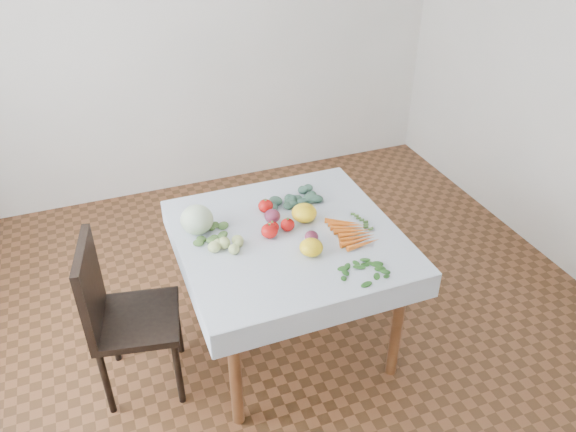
% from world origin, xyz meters
% --- Properties ---
extents(ground, '(4.00, 4.00, 0.00)m').
position_xyz_m(ground, '(0.00, 0.00, 0.00)').
color(ground, brown).
extents(back_wall, '(4.00, 0.04, 2.70)m').
position_xyz_m(back_wall, '(0.00, 2.00, 1.35)').
color(back_wall, white).
rests_on(back_wall, ground).
extents(table, '(1.00, 1.00, 0.75)m').
position_xyz_m(table, '(0.00, 0.00, 0.65)').
color(table, brown).
rests_on(table, ground).
extents(tablecloth, '(1.12, 1.12, 0.01)m').
position_xyz_m(tablecloth, '(0.00, 0.00, 0.75)').
color(tablecloth, silver).
rests_on(tablecloth, table).
extents(chair, '(0.48, 0.48, 0.92)m').
position_xyz_m(chair, '(-0.91, 0.00, 0.52)').
color(chair, black).
rests_on(chair, ground).
extents(cabbage, '(0.20, 0.20, 0.15)m').
position_xyz_m(cabbage, '(-0.43, 0.19, 0.83)').
color(cabbage, silver).
rests_on(cabbage, tablecloth).
extents(tomato_a, '(0.08, 0.08, 0.06)m').
position_xyz_m(tomato_a, '(-0.07, 0.05, 0.79)').
color(tomato_a, '#BA0E0C').
rests_on(tomato_a, tablecloth).
extents(tomato_b, '(0.09, 0.09, 0.07)m').
position_xyz_m(tomato_b, '(-0.04, 0.25, 0.79)').
color(tomato_b, '#BA0E0C').
rests_on(tomato_b, tablecloth).
extents(tomato_c, '(0.09, 0.09, 0.08)m').
position_xyz_m(tomato_c, '(-0.10, 0.01, 0.79)').
color(tomato_c, '#BA0E0C').
rests_on(tomato_c, tablecloth).
extents(tomato_d, '(0.10, 0.10, 0.07)m').
position_xyz_m(tomato_d, '(0.01, 0.04, 0.79)').
color(tomato_d, '#BA0E0C').
rests_on(tomato_d, tablecloth).
extents(heirloom_back, '(0.16, 0.16, 0.10)m').
position_xyz_m(heirloom_back, '(0.13, 0.09, 0.80)').
color(heirloom_back, gold).
rests_on(heirloom_back, tablecloth).
extents(heirloom_front, '(0.13, 0.13, 0.08)m').
position_xyz_m(heirloom_front, '(0.04, -0.20, 0.80)').
color(heirloom_front, gold).
rests_on(heirloom_front, tablecloth).
extents(onion_a, '(0.11, 0.11, 0.07)m').
position_xyz_m(onion_a, '(-0.04, 0.14, 0.79)').
color(onion_a, '#55182F').
rests_on(onion_a, tablecloth).
extents(onion_b, '(0.07, 0.07, 0.06)m').
position_xyz_m(onion_b, '(0.09, -0.10, 0.79)').
color(onion_b, '#55182F').
rests_on(onion_b, tablecloth).
extents(tomatillo_cluster, '(0.16, 0.11, 0.05)m').
position_xyz_m(tomatillo_cluster, '(-0.32, -0.04, 0.78)').
color(tomatillo_cluster, '#B5C471').
rests_on(tomatillo_cluster, tablecloth).
extents(carrot_bunch, '(0.20, 0.30, 0.03)m').
position_xyz_m(carrot_bunch, '(0.31, -0.13, 0.77)').
color(carrot_bunch, orange).
rests_on(carrot_bunch, tablecloth).
extents(kale_bunch, '(0.32, 0.25, 0.04)m').
position_xyz_m(kale_bunch, '(0.13, 0.28, 0.78)').
color(kale_bunch, '#385B4B').
rests_on(kale_bunch, tablecloth).
extents(basil_bunch, '(0.21, 0.18, 0.01)m').
position_xyz_m(basil_bunch, '(0.22, -0.42, 0.76)').
color(basil_bunch, '#29581B').
rests_on(basil_bunch, tablecloth).
extents(dill_bunch, '(0.22, 0.16, 0.02)m').
position_xyz_m(dill_bunch, '(-0.37, 0.14, 0.77)').
color(dill_bunch, '#517435').
rests_on(dill_bunch, tablecloth).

